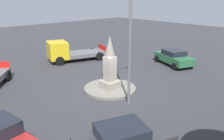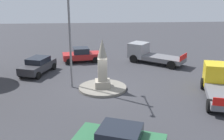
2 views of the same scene
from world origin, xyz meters
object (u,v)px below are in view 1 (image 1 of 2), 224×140
(car_green_approaching, at_px, (174,57))
(truck_yellow_far_side, at_px, (68,52))
(streetlamp, at_px, (131,16))
(monument, at_px, (110,65))

(car_green_approaching, distance_m, truck_yellow_far_side, 10.36)
(streetlamp, bearing_deg, car_green_approaching, 16.87)
(streetlamp, xyz_separation_m, truck_yellow_far_side, (2.50, 10.71, -4.28))
(monument, relative_size, car_green_approaching, 0.84)
(monument, height_order, streetlamp, streetlamp)
(streetlamp, relative_size, car_green_approaching, 1.99)
(monument, bearing_deg, streetlamp, -103.86)
(streetlamp, distance_m, car_green_approaching, 10.59)
(monument, height_order, car_green_approaching, monument)
(car_green_approaching, relative_size, truck_yellow_far_side, 0.72)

